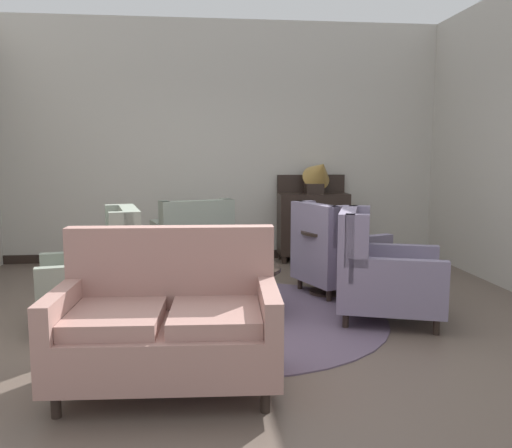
% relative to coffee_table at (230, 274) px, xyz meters
% --- Properties ---
extents(ground, '(8.75, 8.75, 0.00)m').
position_rel_coffee_table_xyz_m(ground, '(0.08, -0.46, -0.38)').
color(ground, brown).
extents(wall_back, '(6.32, 0.08, 3.33)m').
position_rel_coffee_table_xyz_m(wall_back, '(0.08, 2.66, 1.28)').
color(wall_back, '#BCB7AD').
rests_on(wall_back, ground).
extents(baseboard_back, '(6.16, 0.03, 0.12)m').
position_rel_coffee_table_xyz_m(baseboard_back, '(0.08, 2.61, -0.32)').
color(baseboard_back, black).
rests_on(baseboard_back, ground).
extents(area_rug, '(2.68, 2.68, 0.01)m').
position_rel_coffee_table_xyz_m(area_rug, '(0.08, -0.16, -0.38)').
color(area_rug, '#5B4C60').
rests_on(area_rug, ground).
extents(coffee_table, '(0.96, 0.96, 0.46)m').
position_rel_coffee_table_xyz_m(coffee_table, '(0.00, 0.00, 0.00)').
color(coffee_table, black).
rests_on(coffee_table, ground).
extents(porcelain_vase, '(0.14, 0.14, 0.38)m').
position_rel_coffee_table_xyz_m(porcelain_vase, '(0.04, 0.03, 0.24)').
color(porcelain_vase, '#4C7A66').
rests_on(porcelain_vase, coffee_table).
extents(settee, '(1.46, 0.91, 1.02)m').
position_rel_coffee_table_xyz_m(settee, '(-0.51, -1.54, 0.04)').
color(settee, tan).
rests_on(settee, ground).
extents(armchair_near_sideboard, '(0.98, 0.90, 1.03)m').
position_rel_coffee_table_xyz_m(armchair_near_sideboard, '(-1.17, -0.15, 0.05)').
color(armchair_near_sideboard, gray).
rests_on(armchair_near_sideboard, ground).
extents(armchair_back_corner, '(1.04, 0.97, 0.99)m').
position_rel_coffee_table_xyz_m(armchair_back_corner, '(1.17, 0.64, 0.04)').
color(armchair_back_corner, slate).
rests_on(armchair_back_corner, ground).
extents(armchair_far_left, '(1.04, 1.00, 0.97)m').
position_rel_coffee_table_xyz_m(armchair_far_left, '(-0.36, 1.51, 0.04)').
color(armchair_far_left, gray).
rests_on(armchair_far_left, ground).
extents(armchair_foreground_right, '(1.13, 1.09, 1.01)m').
position_rel_coffee_table_xyz_m(armchair_foreground_right, '(1.35, -0.31, 0.04)').
color(armchair_foreground_right, slate).
rests_on(armchair_foreground_right, ground).
extents(side_table, '(0.56, 0.56, 0.69)m').
position_rel_coffee_table_xyz_m(side_table, '(1.07, 0.58, 0.04)').
color(side_table, black).
rests_on(side_table, ground).
extents(sideboard, '(0.97, 0.39, 1.21)m').
position_rel_coffee_table_xyz_m(sideboard, '(1.31, 2.37, 0.16)').
color(sideboard, black).
rests_on(sideboard, ground).
extents(gramophone, '(0.45, 0.56, 0.58)m').
position_rel_coffee_table_xyz_m(gramophone, '(1.37, 2.27, 0.85)').
color(gramophone, black).
rests_on(gramophone, sideboard).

